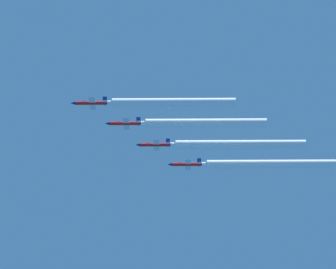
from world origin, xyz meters
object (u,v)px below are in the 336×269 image
object	(u,v)px
jet_third_echelon	(154,145)
jet_fourth_echelon	(186,164)
jet_second_echelon	(124,123)
jet_lead	(90,103)

from	to	relation	value
jet_third_echelon	jet_fourth_echelon	world-z (taller)	jet_third_echelon
jet_third_echelon	jet_fourth_echelon	distance (m)	15.63
jet_second_echelon	jet_third_echelon	size ratio (longest dim) A/B	1.00
jet_third_echelon	jet_fourth_echelon	bearing A→B (deg)	-42.50
jet_second_echelon	jet_third_echelon	distance (m)	15.51
jet_lead	jet_fourth_echelon	distance (m)	46.26
jet_fourth_echelon	jet_second_echelon	bearing A→B (deg)	139.91
jet_lead	jet_fourth_echelon	xyz separation A→B (m)	(34.81, -30.12, -4.63)
jet_fourth_echelon	jet_lead	bearing A→B (deg)	139.13
jet_second_echelon	jet_fourth_echelon	world-z (taller)	jet_second_echelon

